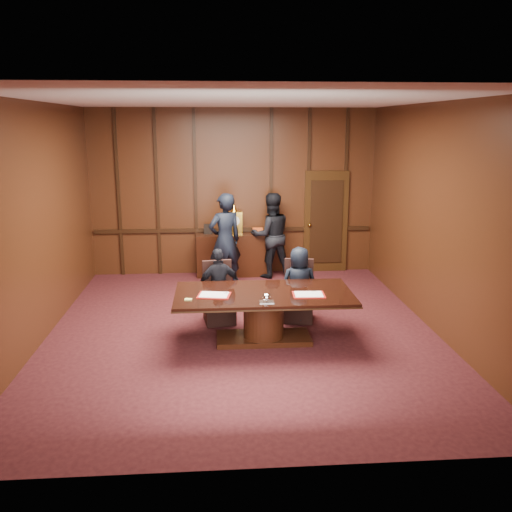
{
  "coord_description": "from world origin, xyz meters",
  "views": [
    {
      "loc": [
        -0.39,
        -7.98,
        3.17
      ],
      "look_at": [
        0.27,
        0.66,
        1.05
      ],
      "focal_mm": 38.0,
      "sensor_mm": 36.0,
      "label": 1
    }
  ],
  "objects_px": {
    "conference_table": "(264,308)",
    "witness_right": "(271,235)",
    "signatory_right": "(299,285)",
    "witness_left": "(225,241)",
    "sideboard": "(234,253)",
    "signatory_left": "(219,286)"
  },
  "relations": [
    {
      "from": "conference_table",
      "to": "witness_left",
      "type": "bearing_deg",
      "value": 100.23
    },
    {
      "from": "signatory_right",
      "to": "witness_left",
      "type": "height_order",
      "value": "witness_left"
    },
    {
      "from": "signatory_right",
      "to": "witness_right",
      "type": "distance_m",
      "value": 2.73
    },
    {
      "from": "conference_table",
      "to": "witness_right",
      "type": "distance_m",
      "value": 3.56
    },
    {
      "from": "sideboard",
      "to": "witness_left",
      "type": "distance_m",
      "value": 0.98
    },
    {
      "from": "signatory_left",
      "to": "witness_right",
      "type": "height_order",
      "value": "witness_right"
    },
    {
      "from": "witness_left",
      "to": "witness_right",
      "type": "relative_size",
      "value": 1.05
    },
    {
      "from": "witness_right",
      "to": "witness_left",
      "type": "bearing_deg",
      "value": 24.5
    },
    {
      "from": "conference_table",
      "to": "witness_left",
      "type": "xyz_separation_m",
      "value": [
        -0.51,
        2.83,
        0.43
      ]
    },
    {
      "from": "signatory_left",
      "to": "signatory_right",
      "type": "xyz_separation_m",
      "value": [
        1.3,
        0.0,
        0.0
      ]
    },
    {
      "from": "signatory_left",
      "to": "witness_left",
      "type": "height_order",
      "value": "witness_left"
    },
    {
      "from": "signatory_right",
      "to": "witness_right",
      "type": "height_order",
      "value": "witness_right"
    },
    {
      "from": "signatory_right",
      "to": "witness_left",
      "type": "xyz_separation_m",
      "value": [
        -1.16,
        2.03,
        0.32
      ]
    },
    {
      "from": "sideboard",
      "to": "conference_table",
      "type": "relative_size",
      "value": 0.61
    },
    {
      "from": "sideboard",
      "to": "signatory_left",
      "type": "height_order",
      "value": "sideboard"
    },
    {
      "from": "sideboard",
      "to": "signatory_right",
      "type": "bearing_deg",
      "value": -71.72
    },
    {
      "from": "signatory_right",
      "to": "witness_right",
      "type": "xyz_separation_m",
      "value": [
        -0.19,
        2.71,
        0.27
      ]
    },
    {
      "from": "witness_left",
      "to": "witness_right",
      "type": "xyz_separation_m",
      "value": [
        0.98,
        0.68,
        -0.05
      ]
    },
    {
      "from": "signatory_left",
      "to": "witness_right",
      "type": "bearing_deg",
      "value": -127.37
    },
    {
      "from": "witness_left",
      "to": "sideboard",
      "type": "bearing_deg",
      "value": -128.56
    },
    {
      "from": "witness_right",
      "to": "sideboard",
      "type": "bearing_deg",
      "value": -22.19
    },
    {
      "from": "signatory_right",
      "to": "witness_left",
      "type": "bearing_deg",
      "value": -64.37
    }
  ]
}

